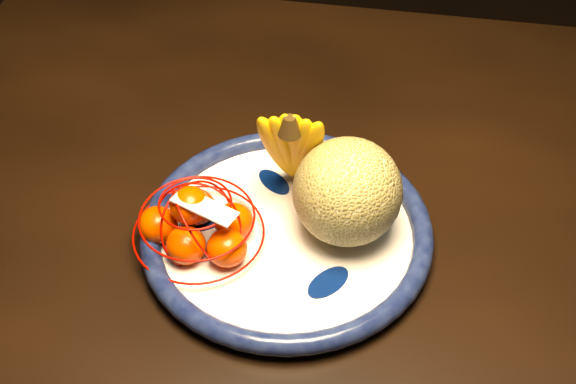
# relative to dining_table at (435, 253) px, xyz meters

# --- Properties ---
(dining_table) EXTENTS (1.45, 0.88, 0.72)m
(dining_table) POSITION_rel_dining_table_xyz_m (0.00, 0.00, 0.00)
(dining_table) COLOR black
(dining_table) RESTS_ON ground
(fruit_bowl) EXTENTS (0.34, 0.34, 0.03)m
(fruit_bowl) POSITION_rel_dining_table_xyz_m (-0.18, -0.07, 0.09)
(fruit_bowl) COLOR white
(fruit_bowl) RESTS_ON dining_table
(cantaloupe) EXTENTS (0.12, 0.12, 0.12)m
(cantaloupe) POSITION_rel_dining_table_xyz_m (-0.11, -0.06, 0.15)
(cantaloupe) COLOR olive
(cantaloupe) RESTS_ON fruit_bowl
(banana_bunch) EXTENTS (0.10, 0.09, 0.15)m
(banana_bunch) POSITION_rel_dining_table_xyz_m (-0.18, -0.01, 0.17)
(banana_bunch) COLOR #E5B00E
(banana_bunch) RESTS_ON fruit_bowl
(mandarin_bag) EXTENTS (0.20, 0.20, 0.09)m
(mandarin_bag) POSITION_rel_dining_table_xyz_m (-0.28, -0.10, 0.12)
(mandarin_bag) COLOR #F04300
(mandarin_bag) RESTS_ON fruit_bowl
(price_tag) EXTENTS (0.08, 0.05, 0.01)m
(price_tag) POSITION_rel_dining_table_xyz_m (-0.26, -0.11, 0.15)
(price_tag) COLOR white
(price_tag) RESTS_ON mandarin_bag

